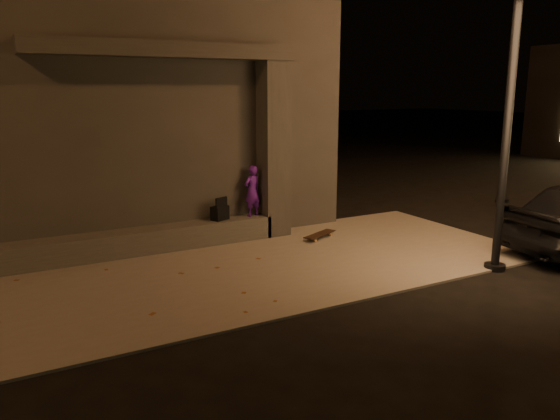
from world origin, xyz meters
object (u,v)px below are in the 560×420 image
backpack (220,212)px  skateboard (320,235)px  skateboarder (252,191)px  street_lamp_0 (516,25)px  column (273,150)px

backpack → skateboard: size_ratio=0.53×
skateboarder → backpack: 0.82m
backpack → street_lamp_0: (3.54, -3.87, 3.42)m
column → backpack: 1.71m
column → skateboard: size_ratio=3.97×
skateboarder → column: bearing=164.5°
backpack → skateboard: 2.13m
backpack → skateboarder: bearing=-22.8°
street_lamp_0 → backpack: bearing=132.5°
column → skateboard: 2.01m
column → backpack: (-1.23, -0.00, -1.19)m
column → skateboarder: column is taller
column → skateboarder: bearing=180.0°
skateboard → backpack: bearing=132.7°
column → skateboarder: (-0.50, 0.00, -0.82)m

